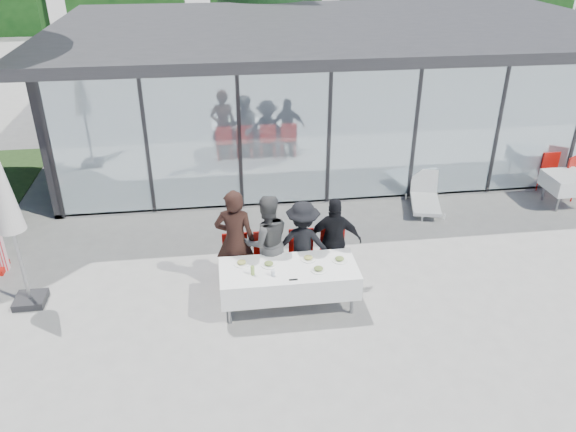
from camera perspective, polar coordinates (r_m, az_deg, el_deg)
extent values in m
plane|color=gray|center=(9.45, 2.52, -9.80)|extent=(90.00, 90.00, 0.00)
cube|color=gray|center=(16.74, 4.56, 7.72)|extent=(14.00, 8.00, 0.10)
cube|color=black|center=(20.00, 2.37, 15.72)|extent=(14.00, 0.20, 3.20)
cube|color=black|center=(16.30, -20.21, 11.29)|extent=(0.20, 8.00, 3.20)
cube|color=black|center=(18.96, 26.12, 12.34)|extent=(0.20, 8.00, 3.20)
cube|color=silver|center=(12.60, 8.53, 8.17)|extent=(13.60, 0.06, 3.10)
cube|color=#2D2D30|center=(15.54, 5.34, 18.61)|extent=(14.80, 8.80, 0.24)
cube|color=#262628|center=(12.60, -22.98, 6.23)|extent=(0.08, 0.10, 3.10)
cube|color=#262628|center=(12.22, -14.14, 6.99)|extent=(0.08, 0.10, 3.10)
cube|color=#262628|center=(12.14, -4.95, 7.61)|extent=(0.08, 0.10, 3.10)
cube|color=#262628|center=(12.37, 4.16, 8.04)|extent=(0.08, 0.10, 3.10)
cube|color=#262628|center=(12.90, 12.73, 8.25)|extent=(0.08, 0.10, 3.10)
cube|color=#262628|center=(13.68, 20.49, 8.29)|extent=(0.08, 0.10, 3.10)
cube|color=red|center=(14.87, -3.72, 6.78)|extent=(0.45, 0.45, 0.90)
cube|color=red|center=(15.50, 1.72, 7.71)|extent=(0.45, 0.45, 0.90)
cube|color=red|center=(15.64, 11.18, 7.37)|extent=(0.45, 0.45, 0.90)
cube|color=red|center=(16.97, 16.94, 8.31)|extent=(0.45, 0.45, 0.90)
cube|color=white|center=(9.30, 0.07, -6.36)|extent=(2.26, 0.96, 0.42)
cylinder|color=gray|center=(9.07, -5.98, -9.00)|extent=(0.06, 0.06, 0.71)
cylinder|color=gray|center=(9.29, 6.55, -8.00)|extent=(0.06, 0.06, 0.71)
cylinder|color=gray|center=(9.64, -6.15, -6.53)|extent=(0.06, 0.06, 0.71)
cylinder|color=gray|center=(9.85, 5.59, -5.66)|extent=(0.06, 0.06, 0.71)
imported|color=black|center=(9.60, -5.40, -2.49)|extent=(0.80, 0.80, 1.88)
cube|color=red|center=(9.85, -5.27, -5.00)|extent=(0.44, 0.44, 0.05)
cube|color=red|center=(9.89, -5.39, -3.16)|extent=(0.44, 0.04, 0.55)
cylinder|color=red|center=(9.82, -6.21, -6.78)|extent=(0.04, 0.04, 0.43)
cylinder|color=red|center=(9.83, -4.10, -6.65)|extent=(0.04, 0.04, 0.43)
cylinder|color=red|center=(10.12, -6.29, -5.64)|extent=(0.04, 0.04, 0.43)
cylinder|color=red|center=(10.13, -4.25, -5.50)|extent=(0.04, 0.04, 0.43)
imported|color=#494949|center=(9.67, -2.18, -2.66)|extent=(0.96, 0.96, 1.73)
cube|color=red|center=(9.87, -2.13, -4.79)|extent=(0.44, 0.44, 0.05)
cube|color=red|center=(9.91, -2.27, -2.95)|extent=(0.44, 0.04, 0.55)
cylinder|color=red|center=(9.84, -3.04, -6.57)|extent=(0.04, 0.04, 0.43)
cylinder|color=red|center=(9.87, -0.95, -6.42)|extent=(0.04, 0.04, 0.43)
cylinder|color=red|center=(10.14, -3.22, -5.44)|extent=(0.04, 0.04, 0.43)
cylinder|color=red|center=(10.17, -1.19, -5.29)|extent=(0.04, 0.04, 0.43)
imported|color=black|center=(9.78, 1.50, -2.80)|extent=(1.23, 1.23, 1.58)
cube|color=red|center=(9.94, 1.49, -4.53)|extent=(0.44, 0.44, 0.05)
cube|color=red|center=(9.98, 1.32, -2.71)|extent=(0.44, 0.04, 0.55)
cylinder|color=red|center=(9.90, 0.60, -6.31)|extent=(0.04, 0.04, 0.43)
cylinder|color=red|center=(9.95, 2.66, -6.15)|extent=(0.04, 0.04, 0.43)
cylinder|color=red|center=(10.19, 0.31, -5.19)|extent=(0.04, 0.04, 0.43)
cylinder|color=red|center=(10.24, 2.31, -5.03)|extent=(0.04, 0.04, 0.43)
imported|color=black|center=(9.86, 4.75, -2.50)|extent=(1.10, 1.10, 1.61)
cube|color=red|center=(10.04, 4.69, -4.28)|extent=(0.44, 0.44, 0.05)
cube|color=red|center=(10.07, 4.51, -2.48)|extent=(0.44, 0.04, 0.55)
cylinder|color=red|center=(9.98, 3.84, -6.05)|extent=(0.04, 0.04, 0.43)
cylinder|color=red|center=(10.05, 5.86, -5.88)|extent=(0.04, 0.04, 0.43)
cylinder|color=red|center=(10.28, 3.45, -4.95)|extent=(0.04, 0.04, 0.43)
cylinder|color=red|center=(10.34, 5.41, -4.79)|extent=(0.04, 0.04, 0.43)
cylinder|color=white|center=(9.30, -4.73, -4.87)|extent=(0.26, 0.26, 0.01)
ellipsoid|color=tan|center=(9.29, -4.74, -4.69)|extent=(0.15, 0.15, 0.05)
cylinder|color=white|center=(9.25, -1.96, -5.01)|extent=(0.26, 0.26, 0.01)
ellipsoid|color=#355F23|center=(9.23, -1.96, -4.83)|extent=(0.15, 0.15, 0.05)
cylinder|color=white|center=(9.40, 2.07, -4.40)|extent=(0.26, 0.26, 0.01)
ellipsoid|color=tan|center=(9.38, 2.08, -4.23)|extent=(0.15, 0.15, 0.05)
cylinder|color=white|center=(9.40, 5.26, -4.50)|extent=(0.26, 0.26, 0.01)
ellipsoid|color=#355F23|center=(9.39, 5.27, -4.33)|extent=(0.15, 0.15, 0.05)
cylinder|color=white|center=(9.13, 3.11, -5.51)|extent=(0.26, 0.26, 0.01)
ellipsoid|color=#355F23|center=(9.11, 3.12, -5.33)|extent=(0.15, 0.15, 0.05)
cylinder|color=#85A846|center=(8.99, -3.62, -5.55)|extent=(0.06, 0.06, 0.15)
cylinder|color=silver|center=(8.97, -1.54, -5.81)|extent=(0.07, 0.07, 0.10)
cube|color=black|center=(8.89, 0.55, -6.48)|extent=(0.14, 0.03, 0.01)
cube|color=white|center=(14.10, 26.43, 3.09)|extent=(0.86, 0.86, 0.36)
cylinder|color=gray|center=(13.79, 25.85, 1.77)|extent=(0.05, 0.05, 0.72)
cylinder|color=gray|center=(14.24, 24.64, 2.82)|extent=(0.05, 0.05, 0.72)
cylinder|color=gray|center=(14.56, 26.65, 2.91)|extent=(0.05, 0.05, 0.72)
cube|color=red|center=(14.63, 26.89, 4.42)|extent=(0.40, 0.26, 0.55)
cylinder|color=red|center=(14.50, 26.95, 2.10)|extent=(0.04, 0.04, 0.43)
cylinder|color=red|center=(14.77, 26.23, 2.71)|extent=(0.04, 0.04, 0.43)
cube|color=red|center=(14.90, 24.45, 4.30)|extent=(0.47, 0.47, 0.05)
cube|color=red|center=(14.67, 25.08, 4.88)|extent=(0.44, 0.08, 0.55)
cylinder|color=red|center=(14.75, 24.02, 3.17)|extent=(0.04, 0.04, 0.43)
cylinder|color=red|center=(14.94, 25.21, 3.21)|extent=(0.04, 0.04, 0.43)
cylinder|color=red|center=(15.03, 23.36, 3.74)|extent=(0.04, 0.04, 0.43)
cylinder|color=red|center=(15.22, 24.53, 3.78)|extent=(0.04, 0.04, 0.43)
cube|color=black|center=(10.58, -24.67, -7.76)|extent=(0.50, 0.50, 0.12)
cylinder|color=gray|center=(9.94, -26.12, -1.65)|extent=(0.06, 0.06, 2.70)
cone|color=beige|center=(9.59, -27.17, 2.86)|extent=(0.44, 0.44, 1.58)
cube|color=silver|center=(12.95, 13.75, 1.39)|extent=(0.92, 1.41, 0.08)
cube|color=silver|center=(13.34, 13.68, 3.47)|extent=(0.65, 0.41, 0.54)
cylinder|color=silver|center=(12.46, 13.47, -0.24)|extent=(0.04, 0.04, 0.14)
cylinder|color=silver|center=(12.64, 15.60, -0.09)|extent=(0.04, 0.04, 0.14)
cylinder|color=silver|center=(13.38, 11.90, 1.95)|extent=(0.04, 0.04, 0.14)
cylinder|color=silver|center=(13.55, 13.90, 2.06)|extent=(0.04, 0.04, 0.14)
cylinder|color=#382316|center=(21.00, -2.37, 14.63)|extent=(0.44, 0.44, 2.00)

